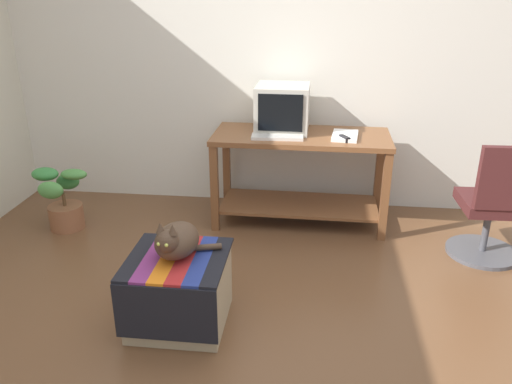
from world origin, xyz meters
name	(u,v)px	position (x,y,z in m)	size (l,w,h in m)	color
ground_plane	(252,338)	(0.00, 0.00, 0.00)	(14.00, 14.00, 0.00)	brown
back_wall	(282,56)	(0.00, 2.05, 1.30)	(8.00, 0.10, 2.60)	silver
desk	(300,163)	(0.20, 1.60, 0.51)	(1.41, 0.63, 0.76)	brown
tv_monitor	(282,109)	(0.04, 1.70, 0.94)	(0.43, 0.42, 0.37)	#BCB7A8
keyboard	(277,137)	(0.02, 1.47, 0.77)	(0.40, 0.15, 0.02)	beige
book	(345,136)	(0.54, 1.55, 0.77)	(0.19, 0.30, 0.03)	white
ottoman_with_blanket	(179,290)	(-0.44, 0.10, 0.22)	(0.56, 0.57, 0.43)	tan
cat	(176,241)	(-0.44, 0.12, 0.54)	(0.38, 0.36, 0.26)	#473323
potted_plant	(63,200)	(-1.69, 1.23, 0.24)	(0.43, 0.38, 0.53)	brown
office_chair	(493,210)	(1.58, 1.12, 0.39)	(0.52, 0.52, 0.89)	#4C4C51
stapler	(344,139)	(0.53, 1.45, 0.78)	(0.04, 0.11, 0.04)	black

